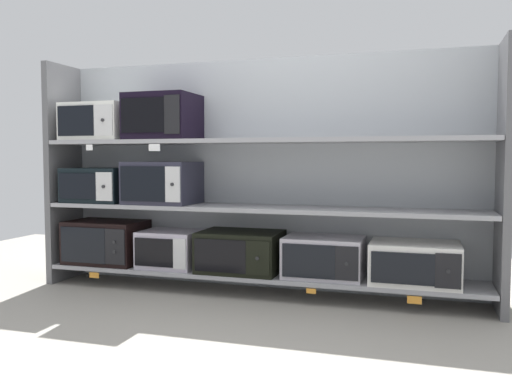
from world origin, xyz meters
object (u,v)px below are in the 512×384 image
Objects in this scene: microwave_1 at (171,249)px; microwave_5 at (100,185)px; microwave_3 at (324,257)px; microwave_4 at (415,263)px; microwave_7 at (99,122)px; microwave_2 at (240,251)px; microwave_8 at (163,117)px; microwave_0 at (106,242)px; microwave_6 at (163,183)px.

microwave_5 reaches higher than microwave_1.
microwave_3 is 0.60m from microwave_4.
microwave_7 reaches higher than microwave_3.
microwave_2 is 1.19× the size of microwave_5.
microwave_8 is (-1.80, 0.00, 0.98)m from microwave_4.
microwave_2 is at bearing 0.01° from microwave_0.
microwave_0 is at bearing -180.00° from microwave_3.
microwave_1 is at bearing -0.11° from microwave_8.
microwave_8 reaches higher than microwave_4.
microwave_4 is (0.60, 0.00, -0.00)m from microwave_3.
microwave_2 is (1.10, 0.00, -0.02)m from microwave_0.
microwave_0 is 1.70m from microwave_3.
microwave_3 is 1.09× the size of microwave_8.
microwave_0 is at bearing -179.99° from microwave_2.
microwave_2 is at bearing 179.99° from microwave_3.
microwave_0 is 0.68m from microwave_6.
microwave_8 is at bearing 180.00° from microwave_4.
microwave_7 is at bearing -179.98° from microwave_8.
microwave_0 is 1.17× the size of microwave_7.
microwave_2 is 0.60m from microwave_3.
microwave_7 reaches higher than microwave_5.
microwave_0 is 1.02× the size of microwave_4.
microwave_7 is at bearing 179.83° from microwave_0.
microwave_6 is (-0.06, -0.00, 0.49)m from microwave_1.
microwave_2 is at bearing 0.00° from microwave_7.
microwave_5 is (-1.75, 0.00, 0.47)m from microwave_3.
microwave_0 is 0.55m from microwave_1.
microwave_4 is at bearing 0.01° from microwave_2.
microwave_4 is 1.17× the size of microwave_5.
microwave_0 reaches higher than microwave_1.
microwave_7 is (-0.53, 0.00, 0.46)m from microwave_6.
microwave_7 is at bearing -179.99° from microwave_1.
microwave_3 is 1.07× the size of microwave_6.
microwave_4 is at bearing -0.00° from microwave_8.
microwave_2 is at bearing -179.99° from microwave_4.
microwave_2 is 1.16× the size of microwave_7.
microwave_5 is (-0.05, 0.00, 0.44)m from microwave_0.
microwave_5 is (-0.60, 0.00, 0.47)m from microwave_1.
microwave_7 is (-0.04, 0.00, 0.92)m from microwave_0.
microwave_3 is at bearing -0.00° from microwave_7.
microwave_7 is 0.54m from microwave_8.
microwave_8 reaches higher than microwave_3.
microwave_3 is (1.15, -0.00, 0.00)m from microwave_1.
microwave_5 is 0.97× the size of microwave_6.
microwave_3 is (1.70, 0.00, -0.03)m from microwave_0.
microwave_6 is 1.01× the size of microwave_7.
microwave_5 reaches higher than microwave_2.
microwave_2 is 1.24m from microwave_5.
microwave_7 is at bearing -180.00° from microwave_2.
microwave_0 is 1.01× the size of microwave_2.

